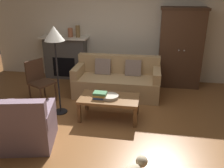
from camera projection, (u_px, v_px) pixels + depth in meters
name	position (u px, v px, depth m)	size (l,w,h in m)	color
ground_plane	(107.00, 125.00, 4.45)	(9.60, 9.60, 0.00)	brown
back_wall	(125.00, 26.00, 6.27)	(7.20, 0.10, 2.80)	silver
fireplace	(66.00, 57.00, 6.58)	(1.26, 0.48, 1.12)	#4C4947
armoire	(180.00, 48.00, 5.92)	(1.06, 0.57, 1.90)	#472D1E
couch	(117.00, 81.00, 5.60)	(1.93, 0.86, 0.86)	tan
coffee_table	(109.00, 100.00, 4.56)	(1.10, 0.60, 0.42)	brown
fruit_bowl	(110.00, 97.00, 4.51)	(0.32, 0.32, 0.05)	beige
book_stack	(100.00, 95.00, 4.49)	(0.25, 0.18, 0.12)	#38569E
mantel_vase_terracotta	(70.00, 33.00, 6.29)	(0.13, 0.13, 0.23)	#A86042
mantel_vase_bronze	(78.00, 31.00, 6.25)	(0.11, 0.11, 0.30)	olive
armchair_near_left	(27.00, 127.00, 3.77)	(0.91, 0.91, 0.88)	gray
side_chair_wooden	(39.00, 78.00, 5.21)	(0.59, 0.59, 0.90)	#472D1E
floor_lamp	(55.00, 39.00, 4.35)	(0.36, 0.36, 1.69)	black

